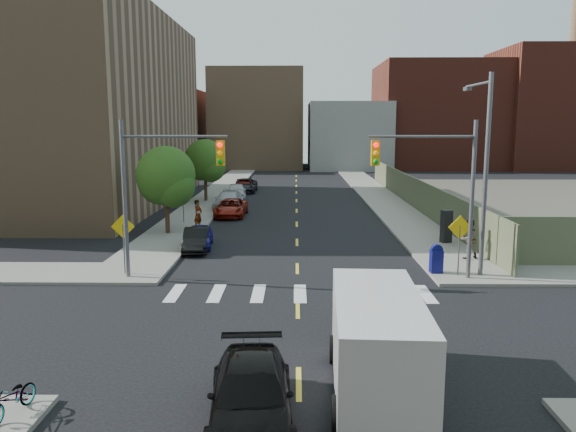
{
  "coord_description": "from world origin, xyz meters",
  "views": [
    {
      "loc": [
        -0.1,
        -18.0,
        6.83
      ],
      "look_at": [
        -0.49,
        11.33,
        2.0
      ],
      "focal_mm": 35.0,
      "sensor_mm": 36.0,
      "label": 1
    }
  ],
  "objects_px": {
    "parked_car_red": "(231,208)",
    "parked_car_silver": "(229,200)",
    "parked_car_white": "(236,191)",
    "cargo_van": "(377,340)",
    "parked_car_maroon": "(243,186)",
    "bicycle": "(12,399)",
    "pedestrian_west": "(198,215)",
    "mailbox": "(436,259)",
    "parked_car_black": "(196,240)",
    "black_sedan": "(251,395)",
    "parked_car_grey": "(245,185)",
    "pedestrian_east": "(469,239)",
    "parked_car_blue": "(199,236)",
    "payphone": "(446,226)"
  },
  "relations": [
    {
      "from": "pedestrian_west",
      "to": "parked_car_maroon",
      "type": "bearing_deg",
      "value": 20.44
    },
    {
      "from": "pedestrian_west",
      "to": "mailbox",
      "type": "bearing_deg",
      "value": -106.46
    },
    {
      "from": "parked_car_white",
      "to": "parked_car_grey",
      "type": "height_order",
      "value": "parked_car_white"
    },
    {
      "from": "parked_car_blue",
      "to": "parked_car_maroon",
      "type": "relative_size",
      "value": 0.93
    },
    {
      "from": "parked_car_red",
      "to": "parked_car_silver",
      "type": "bearing_deg",
      "value": 100.61
    },
    {
      "from": "parked_car_maroon",
      "to": "pedestrian_west",
      "type": "relative_size",
      "value": 2.02
    },
    {
      "from": "cargo_van",
      "to": "mailbox",
      "type": "relative_size",
      "value": 4.35
    },
    {
      "from": "parked_car_red",
      "to": "parked_car_silver",
      "type": "relative_size",
      "value": 0.95
    },
    {
      "from": "pedestrian_west",
      "to": "cargo_van",
      "type": "bearing_deg",
      "value": -135.94
    },
    {
      "from": "parked_car_maroon",
      "to": "bicycle",
      "type": "bearing_deg",
      "value": -96.58
    },
    {
      "from": "parked_car_blue",
      "to": "cargo_van",
      "type": "height_order",
      "value": "cargo_van"
    },
    {
      "from": "parked_car_red",
      "to": "parked_car_white",
      "type": "xyz_separation_m",
      "value": [
        -0.61,
        9.53,
        0.09
      ]
    },
    {
      "from": "parked_car_black",
      "to": "parked_car_white",
      "type": "height_order",
      "value": "parked_car_white"
    },
    {
      "from": "black_sedan",
      "to": "mailbox",
      "type": "distance_m",
      "value": 14.81
    },
    {
      "from": "payphone",
      "to": "pedestrian_west",
      "type": "height_order",
      "value": "pedestrian_west"
    },
    {
      "from": "parked_car_red",
      "to": "bicycle",
      "type": "bearing_deg",
      "value": -92.19
    },
    {
      "from": "parked_car_red",
      "to": "black_sedan",
      "type": "relative_size",
      "value": 0.99
    },
    {
      "from": "parked_car_grey",
      "to": "mailbox",
      "type": "relative_size",
      "value": 3.72
    },
    {
      "from": "parked_car_grey",
      "to": "cargo_van",
      "type": "relative_size",
      "value": 0.86
    },
    {
      "from": "cargo_van",
      "to": "parked_car_silver",
      "type": "bearing_deg",
      "value": 106.22
    },
    {
      "from": "black_sedan",
      "to": "pedestrian_west",
      "type": "distance_m",
      "value": 23.75
    },
    {
      "from": "parked_car_white",
      "to": "cargo_van",
      "type": "xyz_separation_m",
      "value": [
        7.5,
        -37.04,
        0.61
      ]
    },
    {
      "from": "pedestrian_west",
      "to": "parked_car_red",
      "type": "bearing_deg",
      "value": 9.81
    },
    {
      "from": "parked_car_white",
      "to": "cargo_van",
      "type": "height_order",
      "value": "cargo_van"
    },
    {
      "from": "mailbox",
      "to": "bicycle",
      "type": "height_order",
      "value": "mailbox"
    },
    {
      "from": "parked_car_white",
      "to": "payphone",
      "type": "height_order",
      "value": "payphone"
    },
    {
      "from": "pedestrian_east",
      "to": "parked_car_black",
      "type": "bearing_deg",
      "value": -31.07
    },
    {
      "from": "parked_car_black",
      "to": "pedestrian_west",
      "type": "height_order",
      "value": "pedestrian_west"
    },
    {
      "from": "cargo_van",
      "to": "parked_car_black",
      "type": "bearing_deg",
      "value": 117.71
    },
    {
      "from": "parked_car_white",
      "to": "pedestrian_east",
      "type": "height_order",
      "value": "pedestrian_east"
    },
    {
      "from": "bicycle",
      "to": "parked_car_red",
      "type": "bearing_deg",
      "value": 99.69
    },
    {
      "from": "parked_car_black",
      "to": "parked_car_red",
      "type": "distance_m",
      "value": 11.45
    },
    {
      "from": "black_sedan",
      "to": "cargo_van",
      "type": "height_order",
      "value": "cargo_van"
    },
    {
      "from": "pedestrian_west",
      "to": "parked_car_grey",
      "type": "bearing_deg",
      "value": 19.93
    },
    {
      "from": "black_sedan",
      "to": "bicycle",
      "type": "height_order",
      "value": "black_sedan"
    },
    {
      "from": "parked_car_blue",
      "to": "parked_car_silver",
      "type": "height_order",
      "value": "parked_car_silver"
    },
    {
      "from": "parked_car_maroon",
      "to": "parked_car_grey",
      "type": "bearing_deg",
      "value": -65.39
    },
    {
      "from": "parked_car_maroon",
      "to": "black_sedan",
      "type": "bearing_deg",
      "value": -89.49
    },
    {
      "from": "parked_car_white",
      "to": "bicycle",
      "type": "xyz_separation_m",
      "value": [
        -1.13,
        -38.75,
        -0.17
      ]
    },
    {
      "from": "parked_car_blue",
      "to": "payphone",
      "type": "bearing_deg",
      "value": -2.07
    },
    {
      "from": "parked_car_black",
      "to": "black_sedan",
      "type": "height_order",
      "value": "black_sedan"
    },
    {
      "from": "parked_car_black",
      "to": "mailbox",
      "type": "distance_m",
      "value": 12.8
    },
    {
      "from": "parked_car_silver",
      "to": "parked_car_maroon",
      "type": "xyz_separation_m",
      "value": [
        0.13,
        11.69,
        -0.08
      ]
    },
    {
      "from": "parked_car_white",
      "to": "parked_car_grey",
      "type": "bearing_deg",
      "value": 82.55
    },
    {
      "from": "parked_car_black",
      "to": "pedestrian_west",
      "type": "relative_size",
      "value": 1.93
    },
    {
      "from": "parked_car_white",
      "to": "payphone",
      "type": "bearing_deg",
      "value": -58.36
    },
    {
      "from": "parked_car_grey",
      "to": "pedestrian_east",
      "type": "bearing_deg",
      "value": -63.68
    },
    {
      "from": "black_sedan",
      "to": "payphone",
      "type": "bearing_deg",
      "value": 59.82
    },
    {
      "from": "parked_car_blue",
      "to": "parked_car_grey",
      "type": "relative_size",
      "value": 0.73
    },
    {
      "from": "parked_car_white",
      "to": "parked_car_maroon",
      "type": "height_order",
      "value": "parked_car_white"
    }
  ]
}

